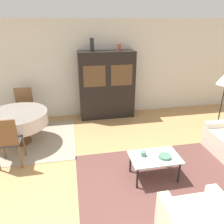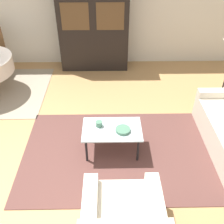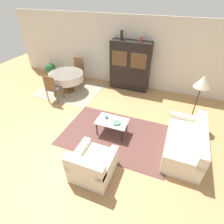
# 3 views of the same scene
# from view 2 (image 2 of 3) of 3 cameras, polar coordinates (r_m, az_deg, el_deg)

# --- Properties ---
(ground_plane) EXTENTS (14.00, 14.00, 0.00)m
(ground_plane) POSITION_cam_2_polar(r_m,az_deg,el_deg) (3.92, -11.74, -13.07)
(ground_plane) COLOR tan
(wall_back) EXTENTS (10.00, 0.06, 2.70)m
(wall_back) POSITION_cam_2_polar(r_m,az_deg,el_deg) (6.35, -8.19, 21.89)
(wall_back) COLOR beige
(wall_back) RESTS_ON ground_plane
(area_rug) EXTENTS (3.02, 1.95, 0.01)m
(area_rug) POSITION_cam_2_polar(r_m,az_deg,el_deg) (4.13, 1.95, -8.75)
(area_rug) COLOR brown
(area_rug) RESTS_ON ground_plane
(coffee_table) EXTENTS (0.87, 0.56, 0.43)m
(coffee_table) POSITION_cam_2_polar(r_m,az_deg,el_deg) (3.90, -0.00, -4.21)
(coffee_table) COLOR black
(coffee_table) RESTS_ON area_rug
(display_cabinet) EXTENTS (1.54, 0.49, 1.89)m
(display_cabinet) POSITION_cam_2_polar(r_m,az_deg,el_deg) (6.16, -4.01, 17.73)
(display_cabinet) COLOR black
(display_cabinet) RESTS_ON ground_plane
(cup) EXTENTS (0.10, 0.10, 0.08)m
(cup) POSITION_cam_2_polar(r_m,az_deg,el_deg) (3.89, -2.85, -2.59)
(cup) COLOR #4C7A60
(cup) RESTS_ON coffee_table
(bowl) EXTENTS (0.22, 0.22, 0.04)m
(bowl) POSITION_cam_2_polar(r_m,az_deg,el_deg) (3.81, 2.38, -3.92)
(bowl) COLOR #4C7A60
(bowl) RESTS_ON coffee_table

